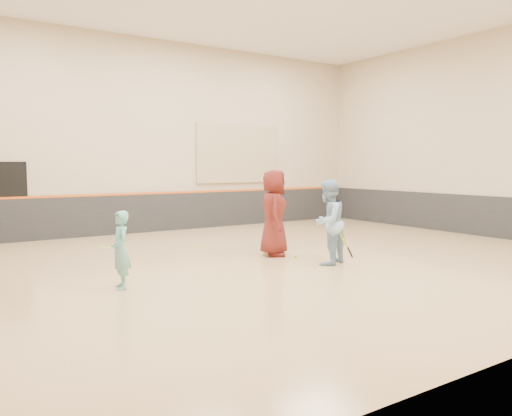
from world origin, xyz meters
TOP-DOWN VIEW (x-y plane):
  - room at (0.00, 0.00)m, footprint 15.04×12.04m
  - wainscot_back at (0.00, 5.97)m, footprint 14.90×0.04m
  - wainscot_right at (7.47, 0.00)m, footprint 0.04×11.90m
  - accent_stripe at (0.00, 5.96)m, footprint 14.90×0.03m
  - acoustic_panel at (2.80, 5.95)m, footprint 3.20×0.08m
  - doorway at (-4.50, 5.98)m, footprint 1.10×0.05m
  - girl at (-3.51, -0.60)m, footprint 0.38×0.52m
  - instructor at (0.84, -0.97)m, footprint 1.07×0.95m
  - young_man at (0.48, 0.51)m, footprint 1.07×1.17m
  - held_racket at (1.05, -1.22)m, footprint 0.35×0.35m
  - spare_racket at (-2.48, 3.86)m, footprint 0.60×0.60m
  - ball_under_racket at (0.70, -0.04)m, footprint 0.07×0.07m
  - ball_in_hand at (0.66, 0.40)m, footprint 0.07×0.07m
  - ball_beside_spare at (-0.61, 2.42)m, footprint 0.07×0.07m

SIDE VIEW (x-z plane):
  - ball_under_racket at x=0.70m, z-range 0.00..0.07m
  - ball_beside_spare at x=-0.61m, z-range 0.00..0.07m
  - spare_racket at x=-2.48m, z-range 0.00..0.15m
  - held_racket at x=1.05m, z-range 0.23..0.91m
  - wainscot_back at x=0.00m, z-range 0.00..1.20m
  - wainscot_right at x=7.47m, z-range 0.00..1.20m
  - girl at x=-3.51m, z-range 0.00..1.34m
  - room at x=0.00m, z-range -2.30..3.92m
  - instructor at x=0.84m, z-range 0.00..1.81m
  - young_man at x=0.48m, z-range 0.00..2.00m
  - doorway at x=-4.50m, z-range 0.00..2.20m
  - accent_stripe at x=0.00m, z-range 1.19..1.25m
  - ball_in_hand at x=0.66m, z-range 1.19..1.26m
  - acoustic_panel at x=2.80m, z-range 1.50..3.50m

